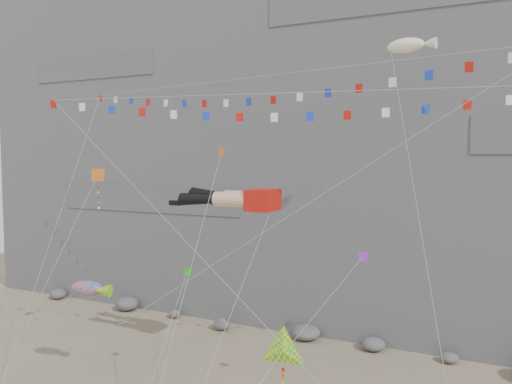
% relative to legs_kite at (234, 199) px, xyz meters
% --- Properties ---
extents(cliff, '(80.00, 28.00, 50.00)m').
position_rel_legs_kite_xyz_m(cliff, '(1.93, 25.06, 11.69)').
color(cliff, slate).
rests_on(cliff, ground).
extents(talus_boulders, '(60.00, 3.00, 1.20)m').
position_rel_legs_kite_xyz_m(talus_boulders, '(1.93, 10.06, -12.71)').
color(talus_boulders, slate).
rests_on(talus_boulders, ground).
extents(legs_kite, '(8.34, 15.90, 19.68)m').
position_rel_legs_kite_xyz_m(legs_kite, '(0.00, 0.00, 0.00)').
color(legs_kite, '#B4130B').
rests_on(legs_kite, ground).
extents(flag_banner_upper, '(35.08, 14.06, 28.14)m').
position_rel_legs_kite_xyz_m(flag_banner_upper, '(1.76, 0.62, 8.50)').
color(flag_banner_upper, '#B4130B').
rests_on(flag_banner_upper, ground).
extents(flag_banner_lower, '(32.74, 10.79, 24.14)m').
position_rel_legs_kite_xyz_m(flag_banner_lower, '(5.29, -2.40, 6.86)').
color(flag_banner_lower, '#B4130B').
rests_on(flag_banner_lower, ground).
extents(harlequin_kite, '(2.77, 9.78, 17.35)m').
position_rel_legs_kite_xyz_m(harlequin_kite, '(-9.63, -3.14, 1.59)').
color(harlequin_kite, red).
rests_on(harlequin_kite, ground).
extents(fish_windsock, '(5.03, 7.60, 10.15)m').
position_rel_legs_kite_xyz_m(fish_windsock, '(-8.61, -5.49, -6.11)').
color(fish_windsock, '#EF4A0C').
rests_on(fish_windsock, ground).
extents(delta_kite, '(4.58, 7.48, 9.97)m').
position_rel_legs_kite_xyz_m(delta_kite, '(7.06, -8.20, -6.94)').
color(delta_kite, yellow).
rests_on(delta_kite, ground).
extents(blimp_windsock, '(7.39, 15.53, 28.49)m').
position_rel_legs_kite_xyz_m(blimp_windsock, '(10.86, 4.76, 10.54)').
color(blimp_windsock, white).
rests_on(blimp_windsock, ground).
extents(small_kite_a, '(1.86, 12.08, 20.25)m').
position_rel_legs_kite_xyz_m(small_kite_a, '(-0.78, -0.58, 2.98)').
color(small_kite_a, '#EF5114').
rests_on(small_kite_a, ground).
extents(small_kite_b, '(7.97, 8.77, 15.16)m').
position_rel_legs_kite_xyz_m(small_kite_b, '(9.88, -3.51, -2.84)').
color(small_kite_b, purple).
rests_on(small_kite_b, ground).
extents(small_kite_c, '(2.00, 9.13, 12.32)m').
position_rel_legs_kite_xyz_m(small_kite_c, '(-1.07, -4.59, -4.54)').
color(small_kite_c, '#1A9B17').
rests_on(small_kite_c, ground).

